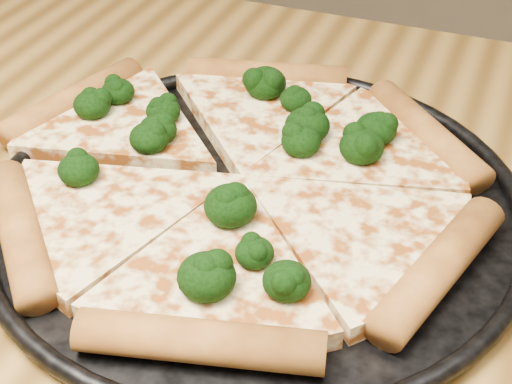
% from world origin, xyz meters
% --- Properties ---
extents(dining_table, '(1.20, 0.90, 0.75)m').
position_xyz_m(dining_table, '(0.00, 0.00, 0.66)').
color(dining_table, olive).
rests_on(dining_table, ground).
extents(pizza_pan, '(0.38, 0.38, 0.02)m').
position_xyz_m(pizza_pan, '(0.08, 0.11, 0.76)').
color(pizza_pan, black).
rests_on(pizza_pan, dining_table).
extents(pizza, '(0.38, 0.36, 0.03)m').
position_xyz_m(pizza, '(0.06, 0.12, 0.77)').
color(pizza, '#FFE59C').
rests_on(pizza, pizza_pan).
extents(broccoli_florets, '(0.25, 0.26, 0.03)m').
position_xyz_m(broccoli_florets, '(0.05, 0.13, 0.78)').
color(broccoli_florets, black).
rests_on(broccoli_florets, pizza).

